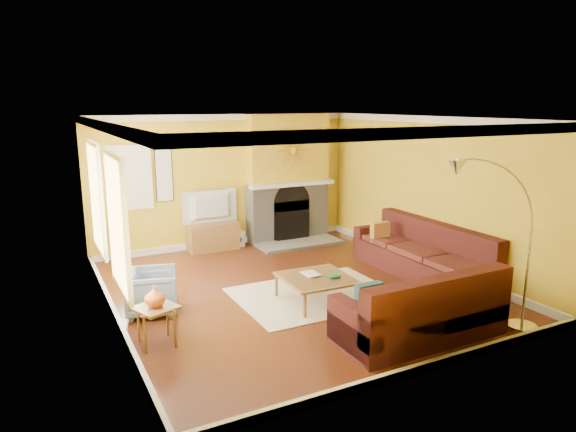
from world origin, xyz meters
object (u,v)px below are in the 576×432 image
arc_lamp (495,251)px  media_console (213,236)px  armchair (152,292)px  side_table (157,325)px  coffee_table (316,289)px  sectional_sofa (384,267)px

arc_lamp → media_console: bearing=108.0°
armchair → side_table: size_ratio=1.41×
coffee_table → arc_lamp: 2.62m
media_console → side_table: bearing=-118.5°
media_console → armchair: armchair is taller
arc_lamp → side_table: bearing=154.9°
sectional_sofa → coffee_table: (-1.07, 0.22, -0.25)m
sectional_sofa → side_table: bearing=-178.6°
sectional_sofa → arc_lamp: bearing=-82.8°
coffee_table → armchair: (-2.28, 0.70, 0.12)m
armchair → arc_lamp: arc_lamp is taller
media_console → arc_lamp: arc_lamp is taller
media_console → armchair: bearing=-124.3°
coffee_table → side_table: size_ratio=2.01×
sectional_sofa → media_console: size_ratio=3.67×
side_table → arc_lamp: 4.25m
media_console → armchair: size_ratio=1.44×
coffee_table → armchair: size_ratio=1.43×
media_console → arc_lamp: size_ratio=0.44×
armchair → arc_lamp: size_ratio=0.30×
armchair → side_table: 1.02m
sectional_sofa → side_table: size_ratio=7.44×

